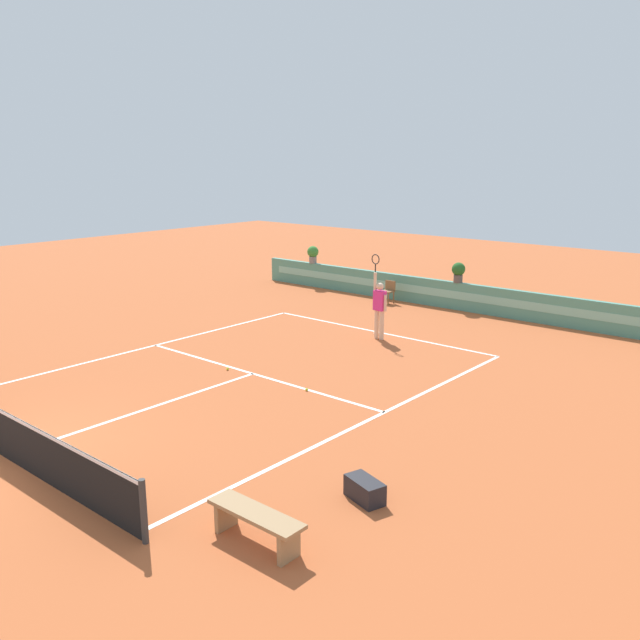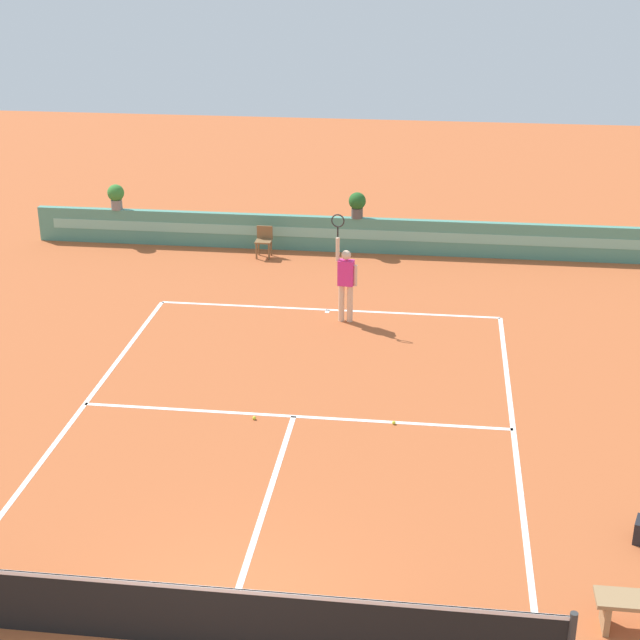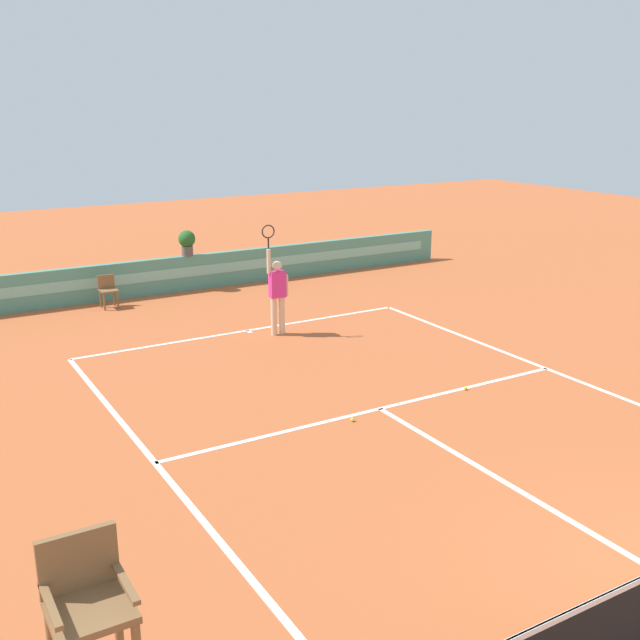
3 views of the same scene
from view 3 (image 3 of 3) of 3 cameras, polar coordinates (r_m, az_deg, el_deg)
name	(u,v)px [view 3 (image 3 of 3)]	position (r m, az deg, el deg)	size (l,w,h in m)	color
ground_plane	(393,417)	(13.22, 5.53, -7.24)	(60.00, 60.00, 0.00)	#B2562D
court_lines	(370,403)	(13.76, 3.77, -6.22)	(8.32, 11.94, 0.01)	white
back_wall_barrier	(179,274)	(21.92, -10.56, 3.43)	(18.00, 0.21, 1.00)	#4C8E7A
umpire_chair	(91,638)	(6.43, -16.83, -21.92)	(0.60, 0.60, 2.14)	brown
ball_kid_chair	(108,290)	(20.61, -15.67, 2.22)	(0.44, 0.44, 0.85)	brown
tennis_player	(277,291)	(17.39, -3.24, 2.21)	(0.62, 0.26, 2.58)	beige
tennis_ball_near_baseline	(352,420)	(12.97, 2.45, -7.50)	(0.07, 0.07, 0.07)	#CCE033
tennis_ball_mid_court	(465,388)	(14.57, 10.87, -5.06)	(0.07, 0.07, 0.07)	#CCE033
potted_plant_centre	(187,241)	(21.84, -9.98, 5.85)	(0.48, 0.48, 0.72)	#514C47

